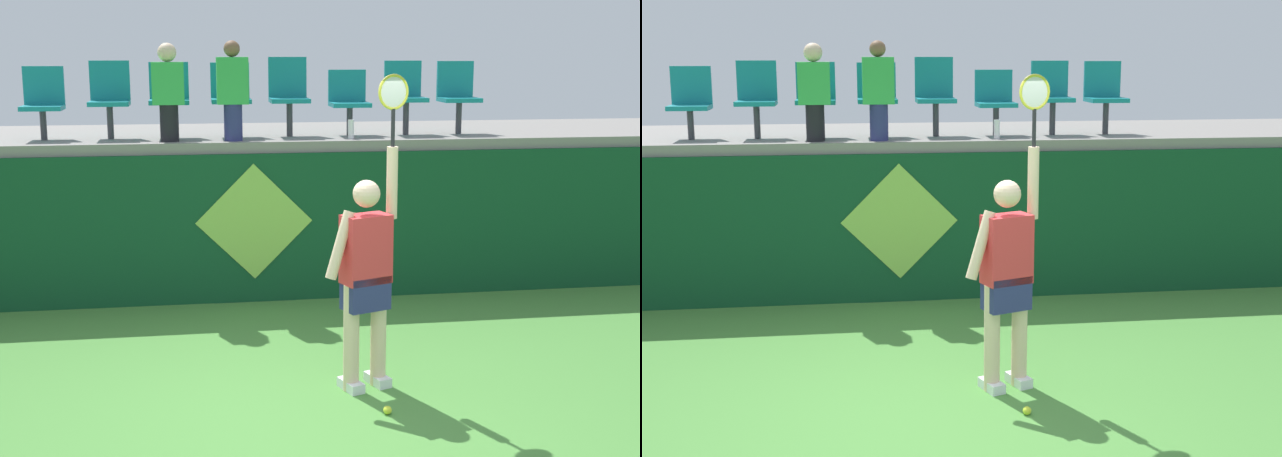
{
  "view_description": "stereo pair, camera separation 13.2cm",
  "coord_description": "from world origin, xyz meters",
  "views": [
    {
      "loc": [
        -0.8,
        -6.05,
        2.74
      ],
      "look_at": [
        0.28,
        1.14,
        1.23
      ],
      "focal_mm": 48.58,
      "sensor_mm": 36.0,
      "label": 1
    },
    {
      "loc": [
        -0.67,
        -6.07,
        2.74
      ],
      "look_at": [
        0.28,
        1.14,
        1.23
      ],
      "focal_mm": 48.58,
      "sensor_mm": 36.0,
      "label": 2
    }
  ],
  "objects": [
    {
      "name": "ground_plane",
      "position": [
        0.0,
        0.0,
        0.0
      ],
      "size": [
        40.0,
        40.0,
        0.0
      ],
      "primitive_type": "plane",
      "color": "#478438"
    },
    {
      "name": "court_back_wall",
      "position": [
        0.0,
        3.26,
        0.82
      ],
      "size": [
        14.0,
        0.2,
        1.64
      ],
      "primitive_type": "cube",
      "color": "#0F4223",
      "rests_on": "ground_plane"
    },
    {
      "name": "wall_signage_mount",
      "position": [
        -0.13,
        3.16,
        0.0
      ],
      "size": [
        1.27,
        0.01,
        1.54
      ],
      "color": "#0F4223",
      "rests_on": "ground_plane"
    },
    {
      "name": "stadium_chair_6",
      "position": [
        1.7,
        3.88,
        2.24
      ],
      "size": [
        0.44,
        0.42,
        0.85
      ],
      "color": "#38383D",
      "rests_on": "spectator_platform"
    },
    {
      "name": "water_bottle",
      "position": [
        0.98,
        3.43,
        1.87
      ],
      "size": [
        0.07,
        0.07,
        0.21
      ],
      "primitive_type": "cylinder",
      "color": "white",
      "rests_on": "spectator_platform"
    },
    {
      "name": "stadium_chair_5",
      "position": [
        1.03,
        3.87,
        2.18
      ],
      "size": [
        0.44,
        0.42,
        0.75
      ],
      "color": "#38383D",
      "rests_on": "spectator_platform"
    },
    {
      "name": "spectator_1",
      "position": [
        -0.33,
        3.43,
        2.31
      ],
      "size": [
        0.34,
        0.2,
        1.07
      ],
      "color": "navy",
      "rests_on": "spectator_platform"
    },
    {
      "name": "spectator_platform",
      "position": [
        0.0,
        4.45,
        1.7
      ],
      "size": [
        14.0,
        2.48,
        0.12
      ],
      "primitive_type": "cube",
      "color": "gray",
      "rests_on": "court_back_wall"
    },
    {
      "name": "spectator_0",
      "position": [
        -1.01,
        3.45,
        2.31
      ],
      "size": [
        0.34,
        0.2,
        1.05
      ],
      "color": "black",
      "rests_on": "spectator_platform"
    },
    {
      "name": "tennis_ball",
      "position": [
        0.63,
        -0.0,
        0.03
      ],
      "size": [
        0.07,
        0.07,
        0.07
      ],
      "primitive_type": "sphere",
      "color": "#D1E533",
      "rests_on": "ground_plane"
    },
    {
      "name": "stadium_chair_7",
      "position": [
        2.34,
        3.88,
        2.23
      ],
      "size": [
        0.44,
        0.42,
        0.84
      ],
      "color": "#38383D",
      "rests_on": "spectator_platform"
    },
    {
      "name": "stadium_chair_0",
      "position": [
        -2.38,
        3.88,
        2.19
      ],
      "size": [
        0.44,
        0.42,
        0.8
      ],
      "color": "#38383D",
      "rests_on": "spectator_platform"
    },
    {
      "name": "stadium_chair_2",
      "position": [
        -1.01,
        3.88,
        2.23
      ],
      "size": [
        0.44,
        0.42,
        0.84
      ],
      "color": "#38383D",
      "rests_on": "spectator_platform"
    },
    {
      "name": "stadium_chair_1",
      "position": [
        -1.66,
        3.88,
        2.23
      ],
      "size": [
        0.44,
        0.42,
        0.86
      ],
      "color": "#38383D",
      "rests_on": "spectator_platform"
    },
    {
      "name": "tennis_player",
      "position": [
        0.57,
        0.57,
        0.98
      ],
      "size": [
        0.72,
        0.38,
        2.55
      ],
      "color": "white",
      "rests_on": "ground_plane"
    },
    {
      "name": "stadium_chair_4",
      "position": [
        0.34,
        3.88,
        2.26
      ],
      "size": [
        0.44,
        0.42,
        0.89
      ],
      "color": "#38383D",
      "rests_on": "spectator_platform"
    },
    {
      "name": "stadium_chair_3",
      "position": [
        -0.33,
        3.88,
        2.23
      ],
      "size": [
        0.44,
        0.42,
        0.83
      ],
      "color": "#38383D",
      "rests_on": "spectator_platform"
    }
  ]
}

